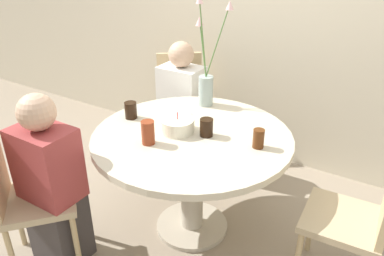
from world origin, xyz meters
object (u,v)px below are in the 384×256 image
(chair_near_front, at_px, (362,212))
(drink_glass_0, at_px, (258,139))
(birthday_cake, at_px, (178,125))
(flower_vase, at_px, (207,75))
(drink_glass_2, at_px, (148,133))
(person_guest, at_px, (182,110))
(chair_far_back, at_px, (21,191))
(drink_glass_3, at_px, (131,110))
(side_plate, at_px, (177,115))
(drink_glass_1, at_px, (206,127))
(person_woman, at_px, (52,188))
(chair_right_flank, at_px, (180,101))

(chair_near_front, bearing_deg, drink_glass_0, -93.71)
(birthday_cake, relative_size, flower_vase, 0.28)
(chair_near_front, xyz_separation_m, drink_glass_2, (-1.15, -0.28, 0.27))
(person_guest, bearing_deg, chair_far_back, -95.71)
(drink_glass_2, bearing_deg, drink_glass_3, 145.22)
(chair_far_back, bearing_deg, drink_glass_0, -101.48)
(side_plate, bearing_deg, birthday_cake, -55.16)
(chair_near_front, xyz_separation_m, drink_glass_1, (-0.91, -0.02, 0.26))
(birthday_cake, height_order, person_woman, person_woman)
(drink_glass_0, relative_size, drink_glass_1, 1.03)
(flower_vase, bearing_deg, person_guest, 148.87)
(chair_right_flank, xyz_separation_m, drink_glass_0, (1.01, -0.73, 0.26))
(drink_glass_1, relative_size, drink_glass_3, 0.99)
(drink_glass_1, bearing_deg, person_woman, -133.63)
(flower_vase, distance_m, side_plate, 0.36)
(drink_glass_2, xyz_separation_m, person_guest, (-0.36, 0.89, -0.28))
(chair_far_back, height_order, drink_glass_3, chair_far_back)
(chair_near_front, height_order, flower_vase, flower_vase)
(chair_near_front, distance_m, flower_vase, 1.29)
(side_plate, xyz_separation_m, person_woman, (-0.32, -0.80, -0.22))
(drink_glass_1, bearing_deg, chair_far_back, -133.21)
(birthday_cake, relative_size, drink_glass_0, 1.86)
(flower_vase, xyz_separation_m, person_guest, (-0.35, 0.21, -0.43))
(flower_vase, xyz_separation_m, drink_glass_2, (0.01, -0.68, -0.14))
(flower_vase, relative_size, person_woman, 0.68)
(chair_right_flank, bearing_deg, drink_glass_2, -103.48)
(chair_near_front, distance_m, drink_glass_0, 0.65)
(drink_glass_3, bearing_deg, drink_glass_2, -34.78)
(birthday_cake, bearing_deg, side_plate, 124.84)
(drink_glass_3, distance_m, person_guest, 0.73)
(chair_far_back, height_order, birthday_cake, chair_far_back)
(side_plate, bearing_deg, person_guest, 120.14)
(person_guest, distance_m, person_woman, 1.30)
(side_plate, relative_size, drink_glass_3, 1.73)
(chair_right_flank, bearing_deg, birthday_cake, -95.03)
(chair_far_back, xyz_separation_m, person_guest, (0.14, 1.42, -0.01))
(birthday_cake, bearing_deg, drink_glass_3, 179.62)
(drink_glass_1, bearing_deg, person_guest, 133.02)
(drink_glass_3, bearing_deg, person_woman, -98.04)
(chair_near_front, xyz_separation_m, person_guest, (-1.50, 0.61, -0.01))
(drink_glass_0, distance_m, drink_glass_2, 0.62)
(flower_vase, xyz_separation_m, drink_glass_3, (-0.30, -0.47, -0.16))
(person_woman, bearing_deg, person_guest, 88.35)
(drink_glass_2, relative_size, drink_glass_3, 1.28)
(chair_far_back, xyz_separation_m, drink_glass_0, (1.05, 0.81, 0.26))
(drink_glass_0, bearing_deg, drink_glass_3, -175.04)
(chair_right_flank, relative_size, flower_vase, 1.25)
(drink_glass_2, bearing_deg, flower_vase, 90.94)
(chair_right_flank, relative_size, chair_near_front, 1.00)
(chair_near_front, height_order, person_guest, person_guest)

